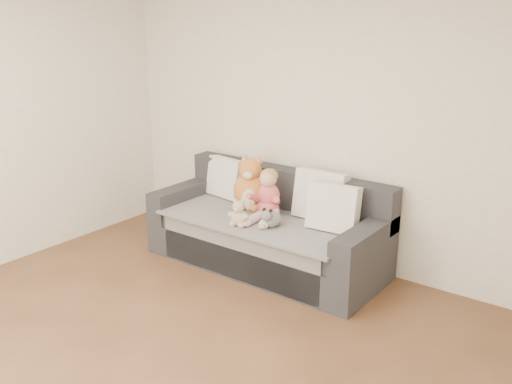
{
  "coord_description": "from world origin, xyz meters",
  "views": [
    {
      "loc": [
        2.59,
        -1.95,
        2.25
      ],
      "look_at": [
        -0.27,
        1.87,
        0.75
      ],
      "focal_mm": 40.0,
      "sensor_mm": 36.0,
      "label": 1
    }
  ],
  "objects_px": {
    "sofa": "(268,232)",
    "plush_cat": "(251,188)",
    "toddler": "(267,198)",
    "sippy_cup": "(271,219)",
    "teddy_bear": "(239,215)"
  },
  "relations": [
    {
      "from": "sofa",
      "to": "plush_cat",
      "type": "distance_m",
      "value": 0.46
    },
    {
      "from": "sippy_cup",
      "to": "sofa",
      "type": "bearing_deg",
      "value": 131.15
    },
    {
      "from": "sofa",
      "to": "sippy_cup",
      "type": "height_order",
      "value": "sofa"
    },
    {
      "from": "toddler",
      "to": "sippy_cup",
      "type": "height_order",
      "value": "toddler"
    },
    {
      "from": "toddler",
      "to": "plush_cat",
      "type": "relative_size",
      "value": 0.86
    },
    {
      "from": "teddy_bear",
      "to": "sippy_cup",
      "type": "bearing_deg",
      "value": 27.63
    },
    {
      "from": "plush_cat",
      "to": "sippy_cup",
      "type": "xyz_separation_m",
      "value": [
        0.42,
        -0.26,
        -0.15
      ]
    },
    {
      "from": "sofa",
      "to": "plush_cat",
      "type": "xyz_separation_m",
      "value": [
        -0.26,
        0.09,
        0.36
      ]
    },
    {
      "from": "toddler",
      "to": "plush_cat",
      "type": "xyz_separation_m",
      "value": [
        -0.28,
        0.14,
        0.01
      ]
    },
    {
      "from": "plush_cat",
      "to": "teddy_bear",
      "type": "bearing_deg",
      "value": -86.54
    },
    {
      "from": "sofa",
      "to": "sippy_cup",
      "type": "relative_size",
      "value": 21.39
    },
    {
      "from": "sofa",
      "to": "toddler",
      "type": "distance_m",
      "value": 0.36
    },
    {
      "from": "plush_cat",
      "to": "teddy_bear",
      "type": "height_order",
      "value": "plush_cat"
    },
    {
      "from": "teddy_bear",
      "to": "toddler",
      "type": "bearing_deg",
      "value": 62.79
    },
    {
      "from": "plush_cat",
      "to": "sippy_cup",
      "type": "bearing_deg",
      "value": -53.24
    }
  ]
}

